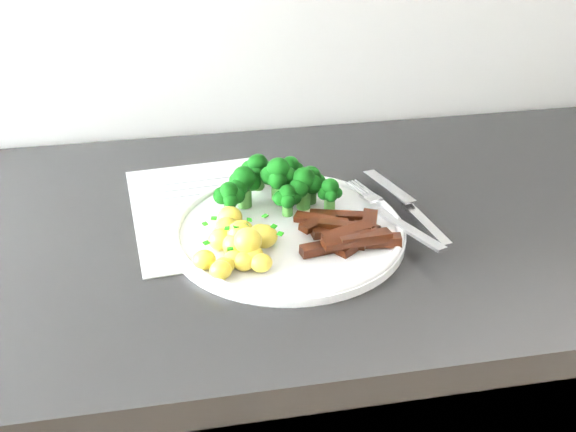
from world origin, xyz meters
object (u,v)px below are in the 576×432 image
object	(u,v)px
recipe_paper	(208,209)
plate	(288,230)
beef_strips	(350,233)
knife	(415,214)
potatoes	(240,242)
fork	(395,218)
broccoli	(277,180)

from	to	relation	value
recipe_paper	plate	world-z (taller)	plate
beef_strips	recipe_paper	bearing A→B (deg)	142.86
beef_strips	knife	distance (m)	0.12
beef_strips	potatoes	bearing A→B (deg)	-179.67
recipe_paper	beef_strips	bearing A→B (deg)	-37.14
recipe_paper	potatoes	distance (m)	0.13
beef_strips	knife	size ratio (longest dim) A/B	0.62
fork	knife	distance (m)	0.04
potatoes	broccoli	bearing A→B (deg)	59.91
broccoli	knife	size ratio (longest dim) A/B	0.82
potatoes	plate	bearing A→B (deg)	32.54
potatoes	beef_strips	world-z (taller)	potatoes
recipe_paper	fork	distance (m)	0.26
recipe_paper	plate	xyz separation A→B (m)	(0.10, -0.09, 0.01)
broccoli	beef_strips	xyz separation A→B (m)	(0.08, -0.11, -0.03)
beef_strips	plate	bearing A→B (deg)	149.45
plate	knife	bearing A→B (deg)	2.92
potatoes	beef_strips	bearing A→B (deg)	0.33
beef_strips	fork	distance (m)	0.07
knife	potatoes	bearing A→B (deg)	-167.93
plate	fork	world-z (taller)	fork
fork	beef_strips	bearing A→B (deg)	-156.10
potatoes	recipe_paper	bearing A→B (deg)	103.01
beef_strips	fork	size ratio (longest dim) A/B	0.64
recipe_paper	knife	xyz separation A→B (m)	(0.27, -0.08, 0.01)
fork	knife	size ratio (longest dim) A/B	0.96
broccoli	knife	distance (m)	0.19
knife	fork	bearing A→B (deg)	-149.74
broccoli	potatoes	size ratio (longest dim) A/B	1.24
recipe_paper	beef_strips	world-z (taller)	beef_strips
plate	beef_strips	distance (m)	0.08
knife	plate	bearing A→B (deg)	-177.08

